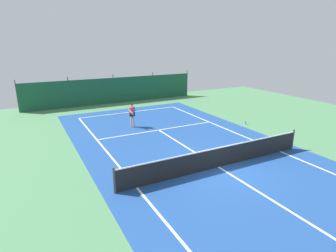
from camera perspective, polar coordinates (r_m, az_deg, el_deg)
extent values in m
plane|color=#4C8456|center=(13.41, 10.27, -8.29)|extent=(36.00, 36.00, 0.00)
cube|color=#1E478C|center=(13.41, 10.27, -8.28)|extent=(11.02, 26.60, 0.01)
cube|color=white|center=(23.37, -7.85, 2.83)|extent=(8.22, 0.10, 0.01)
cube|color=white|center=(11.56, -6.45, -12.41)|extent=(0.10, 23.80, 0.01)
cube|color=white|center=(16.11, 21.95, -4.86)|extent=(0.10, 23.80, 0.01)
cube|color=white|center=(18.48, -1.92, -0.83)|extent=(8.22, 0.10, 0.01)
cube|color=white|center=(13.41, 10.27, -8.25)|extent=(0.10, 12.80, 0.01)
cube|color=white|center=(23.23, -7.72, 2.75)|extent=(0.10, 0.30, 0.01)
cube|color=black|center=(13.22, 10.38, -6.43)|extent=(9.92, 0.03, 0.95)
cube|color=white|center=(13.03, 10.49, -4.41)|extent=(9.92, 0.04, 0.05)
cylinder|color=#47474C|center=(11.06, -10.96, -10.90)|extent=(0.10, 0.10, 1.10)
cylinder|color=#47474C|center=(16.61, 24.19, -2.50)|extent=(0.10, 0.10, 1.10)
cube|color=#195138|center=(26.96, -11.01, 7.15)|extent=(16.22, 0.06, 2.40)
cylinder|color=#595B60|center=(25.89, -28.53, 5.34)|extent=(0.08, 0.08, 2.70)
cylinder|color=#595B60|center=(26.13, -19.63, 6.51)|extent=(0.08, 0.08, 2.70)
cylinder|color=#595B60|center=(26.99, -11.06, 7.49)|extent=(0.08, 0.08, 2.70)
cylinder|color=#595B60|center=(28.41, -3.16, 8.24)|extent=(0.08, 0.08, 2.70)
cylinder|color=#595B60|center=(30.30, 3.90, 8.77)|extent=(0.08, 0.08, 2.70)
cube|color=#234C1E|center=(27.64, -11.30, 6.00)|extent=(14.60, 0.70, 1.10)
cylinder|color=#D8AD8C|center=(19.29, -7.12, 1.06)|extent=(0.12, 0.12, 0.82)
cylinder|color=#D8AD8C|center=(19.15, -7.51, 0.92)|extent=(0.12, 0.12, 0.82)
cylinder|color=black|center=(19.09, -7.37, 2.40)|extent=(0.40, 0.40, 0.22)
cube|color=#D1384C|center=(19.05, -7.39, 2.98)|extent=(0.41, 0.35, 0.56)
sphere|color=#D8AD8C|center=(18.95, -7.44, 4.24)|extent=(0.22, 0.22, 0.22)
cylinder|color=black|center=(18.93, -7.45, 4.51)|extent=(0.23, 0.23, 0.04)
cylinder|color=#D8AD8C|center=(19.21, -6.94, 3.20)|extent=(0.09, 0.09, 0.58)
cylinder|color=#D8AD8C|center=(18.79, -7.58, 2.87)|extent=(0.33, 0.51, 0.41)
cylinder|color=black|center=(18.59, -6.97, 2.39)|extent=(0.16, 0.26, 0.13)
torus|color=teal|center=(18.54, -7.00, 3.04)|extent=(0.33, 0.25, 0.29)
sphere|color=#CCDB33|center=(19.92, 4.49, 0.52)|extent=(0.07, 0.07, 0.07)
sphere|color=#CCDB33|center=(23.50, -4.79, 3.07)|extent=(0.07, 0.07, 0.07)
cube|color=silver|center=(30.32, -6.68, 7.50)|extent=(2.20, 4.36, 0.80)
cube|color=#2D333D|center=(30.21, -6.73, 8.77)|extent=(1.71, 2.03, 0.56)
cylinder|color=black|center=(29.41, -4.26, 6.48)|extent=(0.28, 0.66, 0.64)
cylinder|color=black|center=(28.92, -7.67, 6.20)|extent=(0.28, 0.66, 0.64)
cylinder|color=black|center=(31.86, -5.73, 7.26)|extent=(0.28, 0.66, 0.64)
cylinder|color=black|center=(31.41, -8.90, 7.00)|extent=(0.28, 0.66, 0.64)
cylinder|color=#338CD8|center=(20.50, 15.59, 0.66)|extent=(0.08, 0.08, 0.24)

